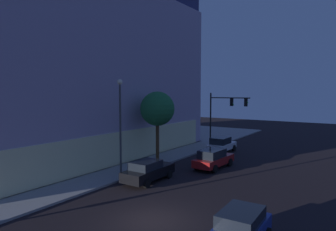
# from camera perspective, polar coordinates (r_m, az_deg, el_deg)

# --- Properties ---
(ground_plane) EXTENTS (120.00, 120.00, 0.00)m
(ground_plane) POSITION_cam_1_polar(r_m,az_deg,el_deg) (16.58, -3.04, -19.43)
(ground_plane) COLOR black
(modern_building) EXTENTS (29.53, 22.85, 19.35)m
(modern_building) POSITION_cam_1_polar(r_m,az_deg,el_deg) (36.73, -21.03, 8.68)
(modern_building) COLOR #4C4C51
(modern_building) RESTS_ON ground
(traffic_light_far_corner) EXTENTS (0.39, 4.88, 6.48)m
(traffic_light_far_corner) POSITION_cam_1_polar(r_m,az_deg,el_deg) (35.83, 10.73, 1.11)
(traffic_light_far_corner) COLOR black
(traffic_light_far_corner) RESTS_ON sidewalk_corner
(street_lamp_sidewalk) EXTENTS (0.44, 0.44, 7.59)m
(street_lamp_sidewalk) POSITION_cam_1_polar(r_m,az_deg,el_deg) (24.14, -9.09, 0.20)
(street_lamp_sidewalk) COLOR #424242
(street_lamp_sidewalk) RESTS_ON sidewalk_corner
(sidewalk_tree) EXTENTS (3.27, 3.27, 6.64)m
(sidewalk_tree) POSITION_cam_1_polar(r_m,az_deg,el_deg) (28.36, -2.03, 1.24)
(sidewalk_tree) COLOR #51371E
(sidewalk_tree) RESTS_ON sidewalk_corner
(car_blue) EXTENTS (4.43, 2.06, 1.66)m
(car_blue) POSITION_cam_1_polar(r_m,az_deg,el_deg) (13.90, 13.35, -20.57)
(car_blue) COLOR navy
(car_blue) RESTS_ON ground
(car_black) EXTENTS (4.72, 2.12, 1.60)m
(car_black) POSITION_cam_1_polar(r_m,az_deg,el_deg) (22.96, -3.83, -10.45)
(car_black) COLOR black
(car_black) RESTS_ON ground
(car_red) EXTENTS (4.81, 2.16, 1.70)m
(car_red) POSITION_cam_1_polar(r_m,az_deg,el_deg) (27.01, 8.62, -8.07)
(car_red) COLOR maroon
(car_red) RESTS_ON ground
(car_white) EXTENTS (4.32, 2.09, 1.72)m
(car_white) POSITION_cam_1_polar(r_m,az_deg,el_deg) (34.09, 10.11, -5.46)
(car_white) COLOR silver
(car_white) RESTS_ON ground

